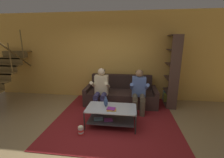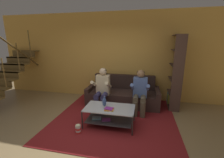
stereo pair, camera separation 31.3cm
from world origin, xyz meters
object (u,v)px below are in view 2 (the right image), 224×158
object	(u,v)px
person_seated_left	(102,88)
bookshelf	(176,77)
couch	(123,95)
person_seated_right	(140,90)
coffee_table	(109,113)
book_stack	(109,109)
popcorn_tub	(78,129)
vase	(104,102)

from	to	relation	value
person_seated_left	bookshelf	xyz separation A→B (m)	(2.11, 0.71, 0.25)
couch	person_seated_left	xyz separation A→B (m)	(-0.54, -0.52, 0.37)
person_seated_right	coffee_table	xyz separation A→B (m)	(-0.67, -0.84, -0.35)
coffee_table	person_seated_right	bearing A→B (deg)	51.16
book_stack	popcorn_tub	size ratio (longest dim) A/B	1.05
person_seated_left	popcorn_tub	world-z (taller)	person_seated_left
coffee_table	book_stack	bearing A→B (deg)	-76.57
couch	person_seated_left	world-z (taller)	person_seated_left
person_seated_right	bookshelf	world-z (taller)	bookshelf
bookshelf	popcorn_tub	size ratio (longest dim) A/B	10.13
person_seated_right	coffee_table	distance (m)	1.13
vase	popcorn_tub	xyz separation A→B (m)	(-0.46, -0.52, -0.46)
bookshelf	popcorn_tub	world-z (taller)	bookshelf
couch	book_stack	world-z (taller)	couch
coffee_table	popcorn_tub	size ratio (longest dim) A/B	5.48
person_seated_right	popcorn_tub	world-z (taller)	person_seated_right
couch	vase	bearing A→B (deg)	-101.47
person_seated_right	bookshelf	size ratio (longest dim) A/B	0.56
vase	popcorn_tub	bearing A→B (deg)	-131.49
person_seated_right	coffee_table	bearing A→B (deg)	-128.84
vase	book_stack	world-z (taller)	vase
couch	bookshelf	xyz separation A→B (m)	(1.58, 0.19, 0.61)
person_seated_left	popcorn_tub	distance (m)	1.43
person_seated_right	bookshelf	xyz separation A→B (m)	(1.04, 0.71, 0.25)
book_stack	popcorn_tub	world-z (taller)	book_stack
couch	popcorn_tub	bearing A→B (deg)	-111.69
vase	popcorn_tub	distance (m)	0.83
popcorn_tub	person_seated_right	bearing A→B (deg)	45.87
person_seated_right	vase	world-z (taller)	person_seated_right
couch	person_seated_right	distance (m)	0.83
person_seated_right	popcorn_tub	xyz separation A→B (m)	(-1.26, -1.30, -0.55)
person_seated_left	vase	bearing A→B (deg)	-70.61
book_stack	coffee_table	bearing A→B (deg)	103.43
couch	person_seated_left	bearing A→B (deg)	-136.21
book_stack	couch	bearing A→B (deg)	85.74
coffee_table	popcorn_tub	distance (m)	0.77
book_stack	bookshelf	world-z (taller)	bookshelf
couch	vase	world-z (taller)	couch
vase	book_stack	xyz separation A→B (m)	(0.15, -0.17, -0.09)
person_seated_right	vase	distance (m)	1.12
person_seated_right	book_stack	bearing A→B (deg)	-124.36
coffee_table	vase	bearing A→B (deg)	156.23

